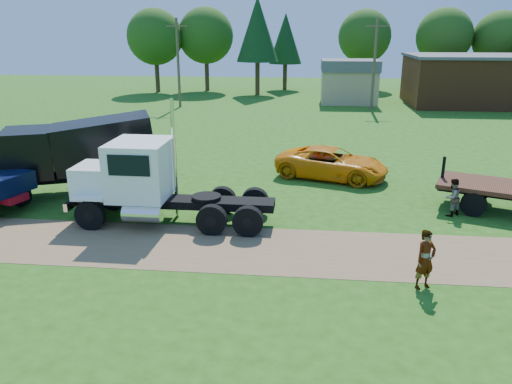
# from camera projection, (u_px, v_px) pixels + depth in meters

# --- Properties ---
(ground) EXTENTS (140.00, 140.00, 0.00)m
(ground) POSITION_uv_depth(u_px,v_px,m) (316.00, 252.00, 18.66)
(ground) COLOR #234F11
(ground) RESTS_ON ground
(dirt_track) EXTENTS (120.00, 4.20, 0.01)m
(dirt_track) POSITION_uv_depth(u_px,v_px,m) (316.00, 252.00, 18.66)
(dirt_track) COLOR brown
(dirt_track) RESTS_ON ground
(white_semi_tractor) EXTENTS (8.66, 3.14, 5.21)m
(white_semi_tractor) POSITION_uv_depth(u_px,v_px,m) (144.00, 181.00, 21.16)
(white_semi_tractor) COLOR black
(white_semi_tractor) RESTS_ON ground
(black_dump_truck) EXTENTS (9.06, 5.70, 3.90)m
(black_dump_truck) POSITION_uv_depth(u_px,v_px,m) (71.00, 152.00, 24.63)
(black_dump_truck) COLOR black
(black_dump_truck) RESTS_ON ground
(orange_pickup) EXTENTS (6.70, 4.58, 1.70)m
(orange_pickup) POSITION_uv_depth(u_px,v_px,m) (332.00, 163.00, 27.65)
(orange_pickup) COLOR orange
(orange_pickup) RESTS_ON ground
(spectator_a) EXTENTS (0.86, 0.76, 1.98)m
(spectator_a) POSITION_uv_depth(u_px,v_px,m) (425.00, 260.00, 15.80)
(spectator_a) COLOR #999999
(spectator_a) RESTS_ON ground
(spectator_b) EXTENTS (1.05, 1.01, 1.71)m
(spectator_b) POSITION_uv_depth(u_px,v_px,m) (452.00, 197.00, 22.04)
(spectator_b) COLOR #999999
(spectator_b) RESTS_ON ground
(brick_building) EXTENTS (15.40, 10.40, 5.30)m
(brick_building) POSITION_uv_depth(u_px,v_px,m) (480.00, 80.00, 53.88)
(brick_building) COLOR brown
(brick_building) RESTS_ON ground
(tan_shed) EXTENTS (6.20, 5.40, 4.70)m
(tan_shed) POSITION_uv_depth(u_px,v_px,m) (349.00, 81.00, 55.32)
(tan_shed) COLOR tan
(tan_shed) RESTS_ON ground
(utility_poles) EXTENTS (42.20, 0.28, 9.00)m
(utility_poles) POSITION_uv_depth(u_px,v_px,m) (374.00, 63.00, 49.68)
(utility_poles) COLOR brown
(utility_poles) RESTS_ON ground
(tree_row) EXTENTS (53.85, 14.51, 11.71)m
(tree_row) POSITION_uv_depth(u_px,v_px,m) (340.00, 37.00, 63.79)
(tree_row) COLOR #392717
(tree_row) RESTS_ON ground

